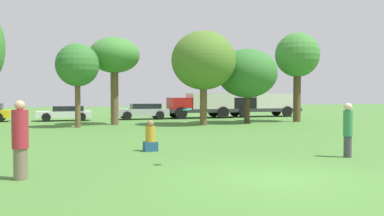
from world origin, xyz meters
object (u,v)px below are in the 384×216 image
Objects in this scene: tree_5 at (247,73)px; tree_4 at (204,61)px; frisbee at (187,109)px; parked_car_silver at (143,111)px; delivery_truck_red at (202,104)px; person_catcher at (348,129)px; tree_2 at (77,66)px; person_thrower at (20,140)px; tree_6 at (297,56)px; tree_3 at (114,57)px; parked_car_white at (65,113)px; bystander_sitting at (150,138)px; delivery_truck_black at (264,103)px.

tree_4 is at bearing -168.17° from tree_5.
frisbee is 22.13m from parked_car_silver.
tree_5 is at bearing 98.81° from delivery_truck_red.
tree_4 is (0.64, 14.40, 3.26)m from person_catcher.
tree_5 is at bearing -0.12° from tree_2.
person_thrower is 20.80m from tree_5.
tree_2 is 7.87m from tree_4.
tree_6 is 12.64m from parked_car_silver.
tree_4 is 0.94× the size of tree_6.
tree_3 is 13.07m from tree_6.
tree_2 is 12.85m from delivery_truck_red.
person_catcher is at bearing -92.56° from tree_4.
parked_car_white is (-2.88, 5.35, -3.86)m from tree_3.
tree_3 reaches higher than delivery_truck_red.
bystander_sitting is 0.16× the size of delivery_truck_black.
frisbee is at bearing -83.04° from tree_2.
tree_6 is 17.75m from parked_car_white.
parked_car_silver is (7.94, 22.18, -0.27)m from person_thrower.
tree_3 is 1.35× the size of parked_car_silver.
tree_6 is at bearing 48.05° from frisbee.
parked_car_silver is 0.72× the size of delivery_truck_red.
person_catcher is at bearing -105.37° from tree_5.
person_thrower is 23.56m from parked_car_silver.
tree_3 is at bearing 72.39° from person_thrower.
delivery_truck_black is at bearing 48.07° from person_thrower.
person_catcher reaches higher than bystander_sitting.
tree_5 is 1.26× the size of parked_car_white.
tree_5 is (9.50, 15.02, 1.85)m from frisbee.
tree_3 is 7.20m from parked_car_white.
tree_4 reaches higher than tree_5.
delivery_truck_red reaches higher than parked_car_white.
tree_4 is at bearing 67.28° from frisbee.
parked_car_silver is (3.67, 21.81, -0.91)m from frisbee.
tree_6 is (13.60, 15.13, 3.18)m from frisbee.
delivery_truck_red reaches higher than bystander_sitting.
tree_2 is 0.98× the size of tree_5.
delivery_truck_black is (17.09, 0.14, 0.57)m from parked_car_white.
person_catcher is 23.33m from parked_car_white.
tree_5 is 0.76× the size of delivery_truck_black.
parked_car_silver is 0.63× the size of delivery_truck_black.
tree_3 is at bearing 35.66° from delivery_truck_red.
delivery_truck_red is (8.74, 21.89, -0.40)m from frisbee.
delivery_truck_red is at bearing 33.14° from tree_3.
frisbee reaches higher than bystander_sitting.
bystander_sitting is 0.19× the size of delivery_truck_red.
tree_3 is 7.14m from parked_car_silver.
person_thrower is 23.96m from tree_6.
frisbee is at bearing -122.30° from tree_5.
tree_4 reaches higher than person_catcher.
parked_car_silver is at bearing 107.06° from tree_4.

